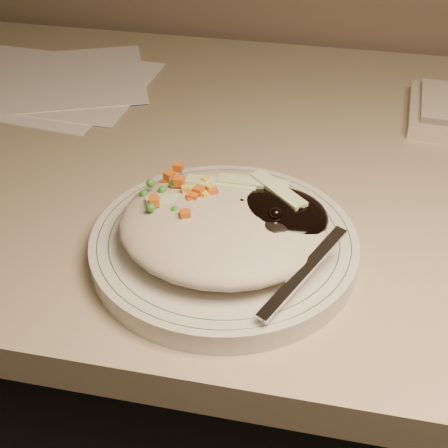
# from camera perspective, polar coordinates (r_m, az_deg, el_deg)

# --- Properties ---
(desk) EXTENTS (1.40, 0.70, 0.74)m
(desk) POSITION_cam_1_polar(r_m,az_deg,el_deg) (0.87, 5.87, -5.05)
(desk) COLOR tan
(desk) RESTS_ON ground
(plate) EXTENTS (0.25, 0.25, 0.02)m
(plate) POSITION_cam_1_polar(r_m,az_deg,el_deg) (0.59, -0.00, -2.00)
(plate) COLOR silver
(plate) RESTS_ON desk
(plate_rim) EXTENTS (0.24, 0.24, 0.00)m
(plate_rim) POSITION_cam_1_polar(r_m,az_deg,el_deg) (0.59, -0.00, -1.24)
(plate_rim) COLOR #144723
(plate_rim) RESTS_ON plate
(meal) EXTENTS (0.21, 0.19, 0.05)m
(meal) POSITION_cam_1_polar(r_m,az_deg,el_deg) (0.57, 0.41, 0.35)
(meal) COLOR #B1A88F
(meal) RESTS_ON plate
(papers) EXTENTS (0.36, 0.31, 0.00)m
(papers) POSITION_cam_1_polar(r_m,az_deg,el_deg) (0.97, -16.79, 12.32)
(papers) COLOR white
(papers) RESTS_ON desk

